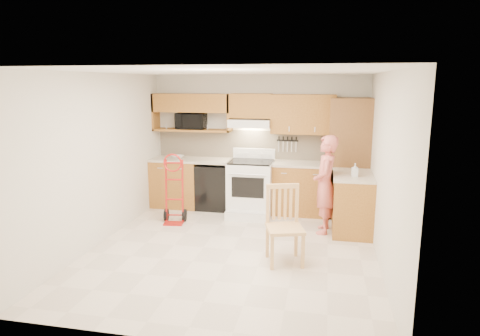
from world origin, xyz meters
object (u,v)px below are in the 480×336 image
(person, at_px, (325,185))
(hand_truck, at_px, (174,192))
(range, at_px, (250,183))
(dining_chair, at_px, (285,226))
(microwave, at_px, (191,121))

(person, relative_size, hand_truck, 1.45)
(person, distance_m, hand_truck, 2.52)
(range, xyz_separation_m, dining_chair, (0.82, -1.98, -0.06))
(microwave, xyz_separation_m, person, (2.53, -1.06, -0.86))
(range, distance_m, dining_chair, 2.14)
(range, height_order, dining_chair, range)
(microwave, xyz_separation_m, dining_chair, (2.03, -2.37, -1.13))
(range, bearing_deg, person, -26.85)
(range, relative_size, hand_truck, 1.07)
(microwave, distance_m, dining_chair, 3.32)
(microwave, height_order, hand_truck, microwave)
(range, height_order, person, person)
(person, bearing_deg, range, -115.85)
(range, relative_size, dining_chair, 1.12)
(microwave, xyz_separation_m, hand_truck, (0.02, -1.11, -1.10))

